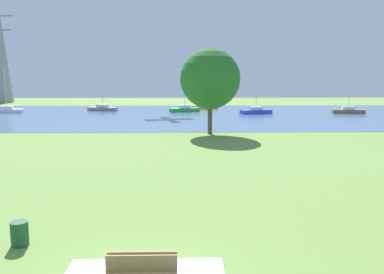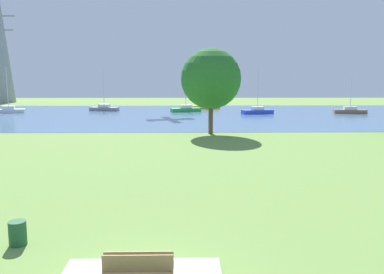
% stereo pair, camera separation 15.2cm
% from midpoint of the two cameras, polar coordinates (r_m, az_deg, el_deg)
% --- Properties ---
extents(ground_plane, '(160.00, 160.00, 0.00)m').
position_cam_midpoint_polar(ground_plane, '(32.10, -3.36, -1.31)').
color(ground_plane, olive).
extents(bench_facing_water, '(1.80, 0.48, 0.89)m').
position_cam_midpoint_polar(bench_facing_water, '(11.11, -7.40, -18.00)').
color(bench_facing_water, '#9D9F93').
rests_on(bench_facing_water, concrete_pad).
extents(litter_bin, '(0.56, 0.56, 0.80)m').
position_cam_midpoint_polar(litter_bin, '(14.50, -23.65, -12.49)').
color(litter_bin, '#1E512D').
rests_on(litter_bin, ground).
extents(water_surface, '(140.00, 40.00, 0.02)m').
position_cam_midpoint_polar(water_surface, '(59.88, -2.45, 3.20)').
color(water_surface, '#4E709C').
rests_on(water_surface, ground).
extents(sailboat_green, '(5.03, 2.88, 6.66)m').
position_cam_midpoint_polar(sailboat_green, '(64.94, -1.16, 4.01)').
color(sailboat_green, green).
rests_on(sailboat_green, water_surface).
extents(sailboat_yellow, '(4.81, 1.52, 5.73)m').
position_cam_midpoint_polar(sailboat_yellow, '(71.09, 1.75, 4.38)').
color(sailboat_yellow, yellow).
rests_on(sailboat_yellow, water_surface).
extents(sailboat_white, '(5.00, 2.41, 7.14)m').
position_cam_midpoint_polar(sailboat_white, '(68.91, -24.95, 3.49)').
color(sailboat_white, white).
rests_on(sailboat_white, water_surface).
extents(sailboat_gray, '(5.01, 2.52, 7.10)m').
position_cam_midpoint_polar(sailboat_gray, '(68.53, -12.69, 4.04)').
color(sailboat_gray, gray).
rests_on(sailboat_gray, water_surface).
extents(sailboat_blue, '(5.02, 2.66, 6.85)m').
position_cam_midpoint_polar(sailboat_blue, '(62.01, 9.04, 3.70)').
color(sailboat_blue, blue).
rests_on(sailboat_blue, water_surface).
extents(sailboat_brown, '(4.98, 2.24, 5.69)m').
position_cam_midpoint_polar(sailboat_brown, '(66.39, 21.31, 3.53)').
color(sailboat_brown, brown).
rests_on(sailboat_brown, water_surface).
extents(tree_mid_shore, '(5.83, 5.83, 8.27)m').
position_cam_midpoint_polar(tree_mid_shore, '(38.91, 2.50, 8.29)').
color(tree_mid_shore, brown).
rests_on(tree_mid_shore, ground).
extents(electricity_pylon, '(6.40, 4.40, 23.63)m').
position_cam_midpoint_polar(electricity_pylon, '(99.80, -25.73, 11.25)').
color(electricity_pylon, gray).
rests_on(electricity_pylon, ground).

